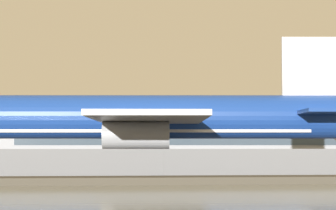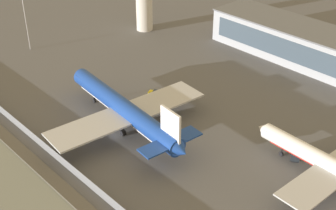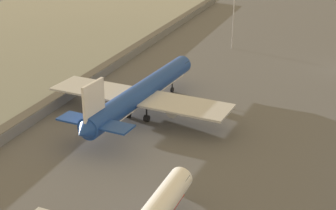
% 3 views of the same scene
% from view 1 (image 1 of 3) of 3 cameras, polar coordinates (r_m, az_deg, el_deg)
% --- Properties ---
extents(ground_plane, '(500.00, 500.00, 0.00)m').
position_cam_1_polar(ground_plane, '(65.29, -1.67, -5.85)').
color(ground_plane, '#565659').
extents(shoreline_seawall, '(320.00, 3.00, 0.50)m').
position_cam_1_polar(shoreline_seawall, '(44.86, 0.09, -6.56)').
color(shoreline_seawall, '#474238').
rests_on(shoreline_seawall, ground).
extents(perimeter_fence, '(280.00, 0.10, 2.36)m').
position_cam_1_polar(perimeter_fence, '(49.30, -0.42, -5.21)').
color(perimeter_fence, slate).
rests_on(perimeter_fence, ground).
extents(cargo_jet_blue, '(49.75, 42.96, 14.31)m').
position_cam_1_polar(cargo_jet_blue, '(69.57, -2.59, -1.20)').
color(cargo_jet_blue, '#193D93').
rests_on(cargo_jet_blue, ground).
extents(baggage_tug, '(3.57, 2.75, 1.80)m').
position_cam_1_polar(baggage_tug, '(85.91, -8.15, -4.73)').
color(baggage_tug, yellow).
rests_on(baggage_tug, ground).
extents(terminal_building, '(76.65, 17.56, 11.54)m').
position_cam_1_polar(terminal_building, '(138.47, 1.76, -2.25)').
color(terminal_building, '#9EA3AD').
rests_on(terminal_building, ground).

